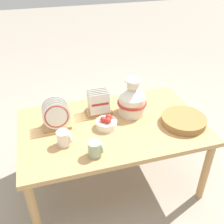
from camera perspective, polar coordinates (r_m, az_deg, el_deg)
The scene contains 9 objects.
ground_plane at distance 2.32m, azimuth 0.00°, elevation -14.47°, with size 14.00×14.00×0.00m, color gray.
display_table at distance 1.96m, azimuth 0.00°, elevation -4.19°, with size 1.34×0.82×0.58m.
ceramic_vase at distance 1.99m, azimuth 4.40°, elevation 2.68°, with size 0.23×0.23×0.29m.
dish_rack_round_plates at distance 1.89m, azimuth -12.02°, elevation -0.95°, with size 0.19×0.14×0.22m.
dish_rack_square_plates at distance 2.02m, azimuth -2.94°, elevation 1.56°, with size 0.19×0.14×0.18m.
wicker_charger_stack at distance 1.99m, azimuth 15.33°, elevation -1.75°, with size 0.33×0.33×0.05m.
mug_sage_glaze at distance 1.64m, azimuth -3.66°, elevation -7.94°, with size 0.09×0.09×0.10m.
mug_cream_glaze at distance 1.74m, azimuth -10.39°, elevation -5.61°, with size 0.09×0.09×0.10m.
fruit_bowl at distance 1.88m, azimuth -1.19°, elevation -2.40°, with size 0.15×0.15×0.09m.
Camera 1 is at (-0.44, -1.49, 1.72)m, focal length 42.00 mm.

